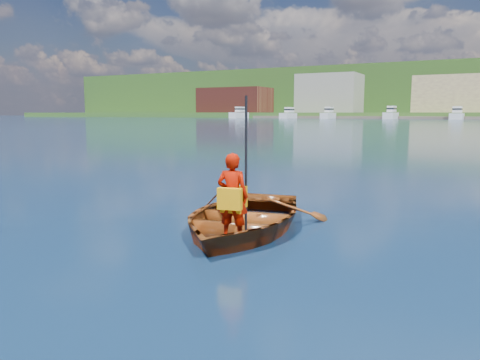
{
  "coord_description": "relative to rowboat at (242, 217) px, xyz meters",
  "views": [
    {
      "loc": [
        2.07,
        -7.29,
        1.87
      ],
      "look_at": [
        -1.32,
        -0.78,
        0.81
      ],
      "focal_mm": 35.0,
      "sensor_mm": 36.0,
      "label": 1
    }
  ],
  "objects": [
    {
      "name": "waterfront_buildings",
      "position": [
        -6.45,
        165.78,
        7.53
      ],
      "size": [
        202.0,
        16.0,
        14.0
      ],
      "color": "brown",
      "rests_on": "ground"
    },
    {
      "name": "dock",
      "position": [
        -9.06,
        148.78,
        0.19
      ],
      "size": [
        159.94,
        13.96,
        0.8
      ],
      "color": "brown",
      "rests_on": "ground"
    },
    {
      "name": "marina_yachts",
      "position": [
        1.77,
        144.1,
        1.17
      ],
      "size": [
        142.93,
        13.08,
        4.43
      ],
      "color": "silver",
      "rests_on": "ground"
    },
    {
      "name": "rowboat",
      "position": [
        0.0,
        0.0,
        0.0
      ],
      "size": [
        3.04,
        3.87,
        0.73
      ],
      "color": "brown",
      "rests_on": "ground"
    },
    {
      "name": "ground",
      "position": [
        1.28,
        0.78,
        -0.21
      ],
      "size": [
        600.0,
        600.0,
        0.0
      ],
      "color": "#162842",
      "rests_on": "ground"
    },
    {
      "name": "child_paddler",
      "position": [
        0.3,
        -0.86,
        0.5
      ],
      "size": [
        0.49,
        0.39,
        2.01
      ],
      "color": "#9D0E00",
      "rests_on": "ground"
    }
  ]
}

